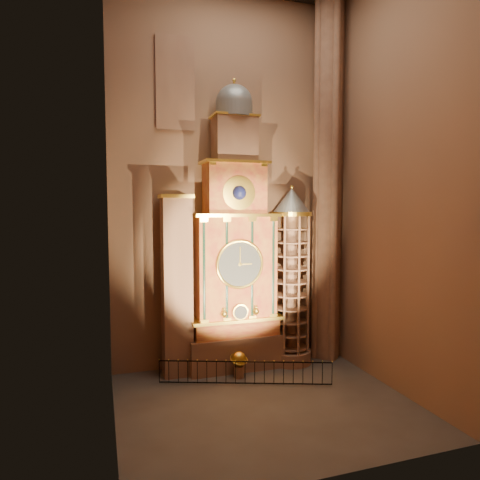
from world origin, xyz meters
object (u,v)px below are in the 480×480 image
object	(u,v)px
portrait_tower	(177,285)
iron_railing	(245,373)
celestial_globe	(239,362)
astronomical_clock	(235,256)
stair_turret	(291,277)

from	to	relation	value
portrait_tower	iron_railing	size ratio (longest dim) A/B	1.17
celestial_globe	portrait_tower	bearing A→B (deg)	153.99
portrait_tower	iron_railing	distance (m)	6.08
iron_railing	portrait_tower	bearing A→B (deg)	140.11
iron_railing	astronomical_clock	bearing A→B (deg)	84.84
celestial_globe	astronomical_clock	bearing A→B (deg)	81.30
portrait_tower	stair_turret	size ratio (longest dim) A/B	0.94
astronomical_clock	portrait_tower	distance (m)	3.73
portrait_tower	astronomical_clock	bearing A→B (deg)	-0.29
celestial_globe	iron_railing	world-z (taller)	celestial_globe
iron_railing	celestial_globe	bearing A→B (deg)	89.82
astronomical_clock	portrait_tower	size ratio (longest dim) A/B	1.64
astronomical_clock	portrait_tower	bearing A→B (deg)	179.71
stair_turret	iron_railing	bearing A→B (deg)	-147.70
celestial_globe	iron_railing	size ratio (longest dim) A/B	0.17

